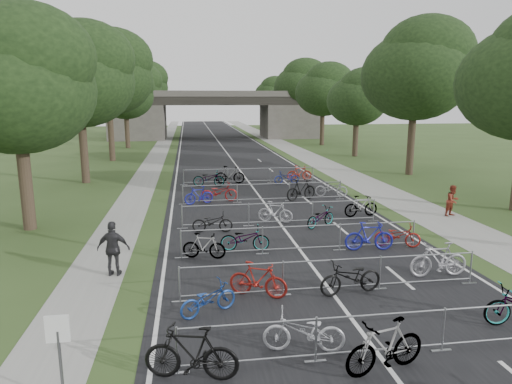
# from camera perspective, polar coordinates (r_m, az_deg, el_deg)

# --- Properties ---
(road) EXTENTS (11.00, 140.00, 0.01)m
(road) POSITION_cam_1_polar(r_m,az_deg,el_deg) (55.90, -4.12, 5.50)
(road) COLOR black
(road) RESTS_ON ground
(sidewalk_right) EXTENTS (3.00, 140.00, 0.01)m
(sidewalk_right) POSITION_cam_1_polar(r_m,az_deg,el_deg) (57.06, 3.95, 5.62)
(sidewalk_right) COLOR gray
(sidewalk_right) RESTS_ON ground
(sidewalk_left) EXTENTS (2.00, 140.00, 0.01)m
(sidewalk_left) POSITION_cam_1_polar(r_m,az_deg,el_deg) (55.83, -11.85, 5.28)
(sidewalk_left) COLOR gray
(sidewalk_left) RESTS_ON ground
(lane_markings) EXTENTS (0.12, 140.00, 0.00)m
(lane_markings) POSITION_cam_1_polar(r_m,az_deg,el_deg) (55.90, -4.12, 5.49)
(lane_markings) COLOR silver
(lane_markings) RESTS_ON ground
(overpass_bridge) EXTENTS (31.00, 8.00, 7.05)m
(overpass_bridge) POSITION_cam_1_polar(r_m,az_deg,el_deg) (70.60, -5.13, 9.60)
(overpass_bridge) COLOR #4B4743
(overpass_bridge) RESTS_ON ground
(park_sign) EXTENTS (0.45, 0.06, 1.83)m
(park_sign) POSITION_cam_1_polar(r_m,az_deg,el_deg) (9.92, -23.44, -16.87)
(park_sign) COLOR #4C4C51
(park_sign) RESTS_ON ground
(tree_left_0) EXTENTS (6.72, 6.72, 10.25)m
(tree_left_0) POSITION_cam_1_polar(r_m,az_deg,el_deg) (22.53, -27.65, 11.91)
(tree_left_0) COLOR #33261C
(tree_left_0) RESTS_ON ground
(tree_left_1) EXTENTS (7.56, 7.56, 11.53)m
(tree_left_1) POSITION_cam_1_polar(r_m,az_deg,el_deg) (34.15, -21.17, 13.23)
(tree_left_1) COLOR #33261C
(tree_left_1) RESTS_ON ground
(tree_right_1) EXTENTS (8.18, 8.18, 12.47)m
(tree_right_1) POSITION_cam_1_polar(r_m,az_deg,el_deg) (37.66, 19.55, 14.02)
(tree_right_1) COLOR #33261C
(tree_right_1) RESTS_ON ground
(tree_left_2) EXTENTS (8.40, 8.40, 12.81)m
(tree_left_2) POSITION_cam_1_polar(r_m,az_deg,el_deg) (45.97, -17.98, 13.82)
(tree_left_2) COLOR #33261C
(tree_left_2) RESTS_ON ground
(tree_right_2) EXTENTS (6.16, 6.16, 9.39)m
(tree_right_2) POSITION_cam_1_polar(r_m,az_deg,el_deg) (48.56, 12.68, 11.37)
(tree_right_2) COLOR #33261C
(tree_right_2) RESTS_ON ground
(tree_left_3) EXTENTS (6.72, 6.72, 10.25)m
(tree_left_3) POSITION_cam_1_polar(r_m,az_deg,el_deg) (57.80, -15.95, 11.73)
(tree_left_3) COLOR #33261C
(tree_left_3) RESTS_ON ground
(tree_right_3) EXTENTS (7.17, 7.17, 10.93)m
(tree_right_3) POSITION_cam_1_polar(r_m,az_deg,el_deg) (59.93, 8.52, 12.43)
(tree_right_3) COLOR #33261C
(tree_right_3) RESTS_ON ground
(tree_left_4) EXTENTS (7.56, 7.56, 11.53)m
(tree_left_4) POSITION_cam_1_polar(r_m,az_deg,el_deg) (69.74, -14.74, 12.35)
(tree_left_4) COLOR #33261C
(tree_left_4) RESTS_ON ground
(tree_right_4) EXTENTS (8.18, 8.18, 12.47)m
(tree_right_4) POSITION_cam_1_polar(r_m,az_deg,el_deg) (71.52, 5.69, 13.11)
(tree_right_4) COLOR #33261C
(tree_right_4) RESTS_ON ground
(tree_left_5) EXTENTS (8.40, 8.40, 12.81)m
(tree_left_5) POSITION_cam_1_polar(r_m,az_deg,el_deg) (81.70, -13.87, 12.79)
(tree_left_5) COLOR #33261C
(tree_left_5) RESTS_ON ground
(tree_right_5) EXTENTS (6.16, 6.16, 9.39)m
(tree_right_5) POSITION_cam_1_polar(r_m,az_deg,el_deg) (83.19, 3.61, 11.57)
(tree_right_5) COLOR #33261C
(tree_right_5) RESTS_ON ground
(tree_left_6) EXTENTS (6.72, 6.72, 10.25)m
(tree_left_6) POSITION_cam_1_polar(r_m,az_deg,el_deg) (93.63, -13.16, 11.62)
(tree_left_6) COLOR #33261C
(tree_left_6) RESTS_ON ground
(tree_right_6) EXTENTS (7.17, 7.17, 10.93)m
(tree_right_6) POSITION_cam_1_polar(r_m,az_deg,el_deg) (94.96, 2.07, 12.16)
(tree_right_6) COLOR #33261C
(tree_right_6) RESTS_ON ground
(barrier_row_1) EXTENTS (9.70, 0.08, 1.10)m
(barrier_row_1) POSITION_cam_1_polar(r_m,az_deg,el_deg) (11.29, 15.35, -16.83)
(barrier_row_1) COLOR #929599
(barrier_row_1) RESTS_ON ground
(barrier_row_2) EXTENTS (9.70, 0.08, 1.10)m
(barrier_row_2) POSITION_cam_1_polar(r_m,az_deg,el_deg) (14.33, 9.50, -10.28)
(barrier_row_2) COLOR #929599
(barrier_row_2) RESTS_ON ground
(barrier_row_3) EXTENTS (9.70, 0.08, 1.10)m
(barrier_row_3) POSITION_cam_1_polar(r_m,az_deg,el_deg) (17.77, 5.73, -5.84)
(barrier_row_3) COLOR #929599
(barrier_row_3) RESTS_ON ground
(barrier_row_4) EXTENTS (9.70, 0.08, 1.10)m
(barrier_row_4) POSITION_cam_1_polar(r_m,az_deg,el_deg) (21.52, 3.13, -2.71)
(barrier_row_4) COLOR #929599
(barrier_row_4) RESTS_ON ground
(barrier_row_5) EXTENTS (9.70, 0.08, 1.10)m
(barrier_row_5) POSITION_cam_1_polar(r_m,az_deg,el_deg) (26.32, 0.95, -0.07)
(barrier_row_5) COLOR #929599
(barrier_row_5) RESTS_ON ground
(barrier_row_6) EXTENTS (9.70, 0.08, 1.10)m
(barrier_row_6) POSITION_cam_1_polar(r_m,az_deg,el_deg) (32.15, -0.81, 2.05)
(barrier_row_6) COLOR #929599
(barrier_row_6) RESTS_ON ground
(bike_4) EXTENTS (2.10, 1.04, 1.22)m
(bike_4) POSITION_cam_1_polar(r_m,az_deg,el_deg) (10.21, -8.09, -19.35)
(bike_4) COLOR black
(bike_4) RESTS_ON ground
(bike_5) EXTENTS (2.02, 1.05, 1.01)m
(bike_5) POSITION_cam_1_polar(r_m,az_deg,el_deg) (11.16, 6.02, -17.03)
(bike_5) COLOR silver
(bike_5) RESTS_ON ground
(bike_6) EXTENTS (2.08, 1.03, 1.20)m
(bike_6) POSITION_cam_1_polar(r_m,az_deg,el_deg) (10.74, 15.85, -18.08)
(bike_6) COLOR #929599
(bike_6) RESTS_ON ground
(bike_8) EXTENTS (1.79, 1.29, 0.90)m
(bike_8) POSITION_cam_1_polar(r_m,az_deg,el_deg) (12.91, -6.01, -13.17)
(bike_8) COLOR navy
(bike_8) RESTS_ON ground
(bike_9) EXTENTS (1.85, 1.25, 1.09)m
(bike_9) POSITION_cam_1_polar(r_m,az_deg,el_deg) (13.84, 0.27, -10.93)
(bike_9) COLOR maroon
(bike_9) RESTS_ON ground
(bike_10) EXTENTS (2.12, 1.04, 1.07)m
(bike_10) POSITION_cam_1_polar(r_m,az_deg,el_deg) (14.32, 11.80, -10.45)
(bike_10) COLOR black
(bike_10) RESTS_ON ground
(bike_11) EXTENTS (2.00, 0.61, 1.20)m
(bike_11) POSITION_cam_1_polar(r_m,az_deg,el_deg) (16.46, 21.86, -7.87)
(bike_11) COLOR #A09EA6
(bike_11) RESTS_ON ground
(bike_12) EXTENTS (1.69, 0.87, 0.98)m
(bike_12) POSITION_cam_1_polar(r_m,az_deg,el_deg) (17.11, -6.51, -6.74)
(bike_12) COLOR #929599
(bike_12) RESTS_ON ground
(bike_13) EXTENTS (1.98, 0.91, 1.00)m
(bike_13) POSITION_cam_1_polar(r_m,az_deg,el_deg) (17.85, -1.40, -5.86)
(bike_13) COLOR #929599
(bike_13) RESTS_ON ground
(bike_14) EXTENTS (1.97, 0.73, 1.16)m
(bike_14) POSITION_cam_1_polar(r_m,az_deg,el_deg) (18.40, 13.97, -5.42)
(bike_14) COLOR navy
(bike_14) RESTS_ON ground
(bike_15) EXTENTS (1.91, 1.15, 0.95)m
(bike_15) POSITION_cam_1_polar(r_m,az_deg,el_deg) (19.19, 17.28, -5.23)
(bike_15) COLOR maroon
(bike_15) RESTS_ON ground
(bike_16) EXTENTS (1.84, 0.78, 0.94)m
(bike_16) POSITION_cam_1_polar(r_m,az_deg,el_deg) (20.39, -5.47, -3.78)
(bike_16) COLOR black
(bike_16) RESTS_ON ground
(bike_17) EXTENTS (1.76, 1.15, 1.03)m
(bike_17) POSITION_cam_1_polar(r_m,az_deg,el_deg) (21.90, 2.42, -2.54)
(bike_17) COLOR #A5A5AC
(bike_17) RESTS_ON ground
(bike_18) EXTENTS (1.83, 1.47, 0.93)m
(bike_18) POSITION_cam_1_polar(r_m,az_deg,el_deg) (21.35, 8.05, -3.15)
(bike_18) COLOR #929599
(bike_18) RESTS_ON ground
(bike_19) EXTENTS (1.85, 0.71, 1.09)m
(bike_19) POSITION_cam_1_polar(r_m,az_deg,el_deg) (23.57, 12.99, -1.75)
(bike_19) COLOR #929599
(bike_19) RESTS_ON ground
(bike_20) EXTENTS (1.76, 0.99, 1.02)m
(bike_20) POSITION_cam_1_polar(r_m,az_deg,el_deg) (25.92, -7.15, -0.42)
(bike_20) COLOR navy
(bike_20) RESTS_ON ground
(bike_21) EXTENTS (2.22, 0.97, 1.13)m
(bike_21) POSITION_cam_1_polar(r_m,az_deg,el_deg) (26.35, -4.68, -0.05)
(bike_21) COLOR maroon
(bike_21) RESTS_ON ground
(bike_22) EXTENTS (2.14, 1.39, 1.25)m
(bike_22) POSITION_cam_1_polar(r_m,az_deg,el_deg) (26.85, 5.67, 0.28)
(bike_22) COLOR black
(bike_22) RESTS_ON ground
(bike_23) EXTENTS (2.06, 1.19, 1.02)m
(bike_23) POSITION_cam_1_polar(r_m,az_deg,el_deg) (28.06, 9.38, 0.43)
(bike_23) COLOR #ABABB3
(bike_23) RESTS_ON ground
(bike_24) EXTENTS (2.19, 0.98, 1.11)m
(bike_24) POSITION_cam_1_polar(r_m,az_deg,el_deg) (31.09, -5.92, 1.69)
(bike_24) COLOR #929599
(bike_24) RESTS_ON ground
(bike_25) EXTENTS (2.12, 0.81, 1.24)m
(bike_25) POSITION_cam_1_polar(r_m,az_deg,el_deg) (32.06, -3.28, 2.15)
(bike_25) COLOR #929599
(bike_25) RESTS_ON ground
(bike_26) EXTENTS (1.81, 0.75, 0.93)m
(bike_26) POSITION_cam_1_polar(r_m,az_deg,el_deg) (31.97, 3.86, 1.83)
(bike_26) COLOR #1D2E9F
(bike_26) RESTS_ON ground
(bike_27) EXTENTS (1.83, 0.55, 1.10)m
(bike_27) POSITION_cam_1_polar(r_m,az_deg,el_deg) (33.50, 5.46, 2.39)
(bike_27) COLOR maroon
(bike_27) RESTS_ON ground
(pedestrian_b) EXTENTS (0.94, 0.85, 1.59)m
(pedestrian_b) POSITION_cam_1_polar(r_m,az_deg,el_deg) (25.09, 23.37, -1.02)
(pedestrian_b) COLOR maroon
(pedestrian_b) RESTS_ON ground
(pedestrian_c) EXTENTS (1.15, 0.61, 1.87)m
(pedestrian_c) POSITION_cam_1_polar(r_m,az_deg,el_deg) (16.02, -17.39, -6.81)
(pedestrian_c) COLOR #28282B
(pedestrian_c) RESTS_ON ground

